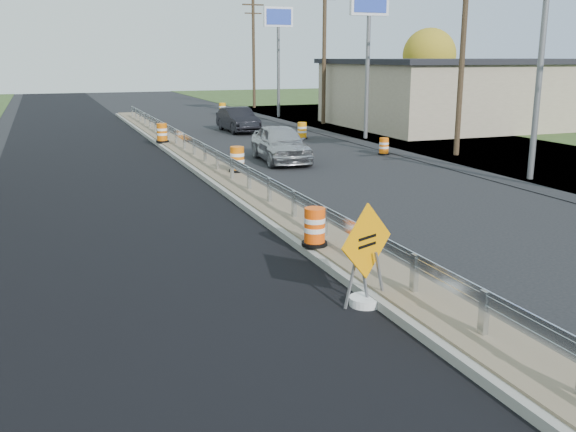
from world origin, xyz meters
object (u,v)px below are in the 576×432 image
object	(u,v)px
barrel_median_near	(315,228)
car_silver	(281,143)
barrel_median_far	(162,133)
barrel_shoulder_far	(222,109)
barrel_median_mid	(237,160)
barrel_shoulder_mid	(302,131)
caution_sign	(366,280)
barrel_shoulder_near	(384,147)
car_dark_mid	(238,120)

from	to	relation	value
barrel_median_near	car_silver	world-z (taller)	car_silver
barrel_median_near	barrel_median_far	bearing A→B (deg)	90.00
barrel_median_far	barrel_shoulder_far	world-z (taller)	barrel_median_far
barrel_median_mid	barrel_median_far	size ratio (longest dim) A/B	1.00
barrel_shoulder_mid	car_silver	distance (m)	8.02
caution_sign	barrel_median_far	distance (m)	22.57
barrel_median_near	barrel_median_far	xyz separation A→B (m)	(0.00, 19.41, 0.03)
caution_sign	barrel_median_far	world-z (taller)	caution_sign
barrel_shoulder_mid	car_silver	bearing A→B (deg)	-118.70
barrel_median_far	barrel_shoulder_far	bearing A→B (deg)	65.19
barrel_shoulder_near	barrel_shoulder_far	xyz separation A→B (m)	(-1.53, 22.66, 0.08)
barrel_shoulder_far	car_silver	distance (m)	23.14
barrel_shoulder_mid	car_dark_mid	xyz separation A→B (m)	(-2.33, 4.49, 0.29)
barrel_median_far	barrel_shoulder_mid	world-z (taller)	barrel_median_far
barrel_shoulder_near	barrel_shoulder_far	world-z (taller)	barrel_shoulder_far
barrel_median_near	car_silver	xyz separation A→B (m)	(3.93, 12.89, 0.14)
barrel_shoulder_near	car_dark_mid	bearing A→B (deg)	107.81
barrel_shoulder_mid	barrel_shoulder_far	xyz separation A→B (m)	(-0.22, 15.83, 0.02)
barrel_median_mid	car_silver	distance (m)	4.13
barrel_median_mid	barrel_shoulder_far	bearing A→B (deg)	76.00
car_silver	caution_sign	bearing A→B (deg)	-99.96
car_dark_mid	barrel_median_near	bearing A→B (deg)	-103.81
barrel_shoulder_near	car_silver	xyz separation A→B (m)	(-5.15, -0.19, 0.42)
barrel_median_far	barrel_shoulder_near	bearing A→B (deg)	-34.88
barrel_median_near	barrel_median_mid	xyz separation A→B (m)	(1.10, 9.87, 0.03)
barrel_shoulder_near	car_dark_mid	distance (m)	11.89
barrel_median_mid	car_dark_mid	size ratio (longest dim) A/B	0.21
barrel_median_far	barrel_shoulder_near	size ratio (longest dim) A/B	1.21
barrel_median_near	barrel_shoulder_mid	world-z (taller)	barrel_median_near
caution_sign	barrel_shoulder_mid	bearing A→B (deg)	45.96
barrel_median_far	car_silver	xyz separation A→B (m)	(3.93, -6.52, 0.11)
car_dark_mid	barrel_shoulder_near	bearing A→B (deg)	-73.42
car_silver	barrel_median_far	bearing A→B (deg)	126.04
barrel_shoulder_far	barrel_shoulder_near	bearing A→B (deg)	-86.14
barrel_shoulder_near	barrel_median_mid	bearing A→B (deg)	-158.10
car_silver	barrel_shoulder_mid	bearing A→B (deg)	66.28
barrel_median_near	car_dark_mid	world-z (taller)	car_dark_mid
barrel_shoulder_far	car_dark_mid	distance (m)	11.54
barrel_median_mid	car_silver	xyz separation A→B (m)	(2.83, 3.01, 0.11)
barrel_shoulder_near	barrel_shoulder_mid	bearing A→B (deg)	100.81
barrel_median_near	car_dark_mid	xyz separation A→B (m)	(5.44, 24.40, 0.08)
barrel_median_mid	barrel_shoulder_far	world-z (taller)	barrel_median_mid
barrel_median_mid	barrel_shoulder_far	distance (m)	26.66
barrel_median_mid	barrel_shoulder_near	bearing A→B (deg)	21.90
barrel_shoulder_far	caution_sign	bearing A→B (deg)	-101.48
caution_sign	car_silver	size ratio (longest dim) A/B	0.41
caution_sign	barrel_shoulder_near	size ratio (longest dim) A/B	2.47
barrel_median_near	car_silver	distance (m)	13.47
caution_sign	barrel_median_mid	xyz separation A→B (m)	(1.45, 13.03, 0.19)
caution_sign	barrel_shoulder_mid	xyz separation A→B (m)	(8.12, 23.07, -0.05)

